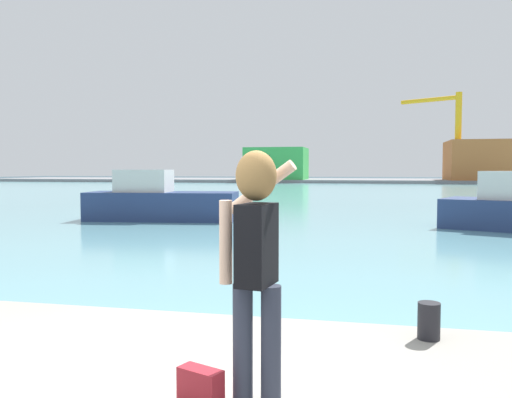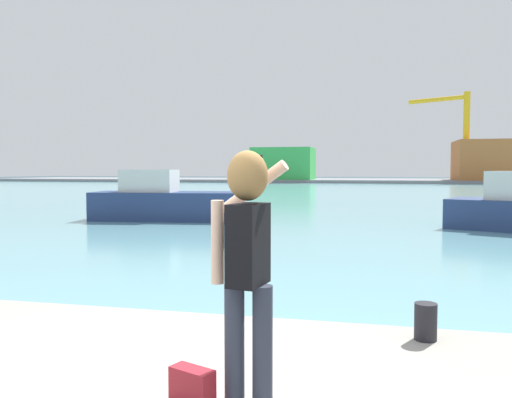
{
  "view_description": "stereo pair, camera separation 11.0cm",
  "coord_description": "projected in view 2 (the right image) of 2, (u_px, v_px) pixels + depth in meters",
  "views": [
    {
      "loc": [
        1.73,
        -3.5,
        2.26
      ],
      "look_at": [
        0.13,
        3.82,
        1.83
      ],
      "focal_mm": 36.53,
      "sensor_mm": 36.0,
      "label": 1
    },
    {
      "loc": [
        1.84,
        -3.47,
        2.26
      ],
      "look_at": [
        0.13,
        3.82,
        1.83
      ],
      "focal_mm": 36.53,
      "sensor_mm": 36.0,
      "label": 2
    }
  ],
  "objects": [
    {
      "name": "port_crane",
      "position": [
        459.0,
        127.0,
        83.63
      ],
      "size": [
        9.19,
        5.84,
        14.08
      ],
      "color": "yellow",
      "rests_on": "far_shore_dock"
    },
    {
      "name": "warehouse_right",
      "position": [
        489.0,
        160.0,
        84.53
      ],
      "size": [
        10.41,
        10.54,
        6.44
      ],
      "primitive_type": "cube",
      "color": "#B26633",
      "rests_on": "far_shore_dock"
    },
    {
      "name": "far_shore_dock",
      "position": [
        367.0,
        181.0,
        93.33
      ],
      "size": [
        140.0,
        20.0,
        0.53
      ],
      "primitive_type": "cube",
      "color": "gray",
      "rests_on": "ground_plane"
    },
    {
      "name": "handbag",
      "position": [
        192.0,
        385.0,
        3.6
      ],
      "size": [
        0.35,
        0.25,
        0.24
      ],
      "primitive_type": "cube",
      "rotation": [
        0.0,
        0.0,
        -0.38
      ],
      "color": "maroon",
      "rests_on": "quay_promenade"
    },
    {
      "name": "boat_moored",
      "position": [
        165.0,
        202.0,
        23.1
      ],
      "size": [
        6.76,
        2.99,
        2.23
      ],
      "rotation": [
        0.0,
        0.0,
        0.12
      ],
      "color": "navy",
      "rests_on": "harbor_water"
    },
    {
      "name": "harbor_water",
      "position": [
        360.0,
        191.0,
        54.47
      ],
      "size": [
        140.0,
        100.0,
        0.02
      ],
      "primitive_type": "cube",
      "color": "#6BA8B2",
      "rests_on": "ground_plane"
    },
    {
      "name": "person_photographer",
      "position": [
        247.0,
        249.0,
        3.56
      ],
      "size": [
        0.53,
        0.56,
        1.74
      ],
      "rotation": [
        0.0,
        0.0,
        1.41
      ],
      "color": "#2D3342",
      "rests_on": "quay_promenade"
    },
    {
      "name": "ground_plane",
      "position": [
        359.0,
        192.0,
        52.52
      ],
      "size": [
        220.0,
        220.0,
        0.0
      ],
      "primitive_type": "plane",
      "color": "#334751"
    },
    {
      "name": "harbor_bollard",
      "position": [
        426.0,
        322.0,
        4.92
      ],
      "size": [
        0.21,
        0.21,
        0.35
      ],
      "primitive_type": "cylinder",
      "color": "black",
      "rests_on": "quay_promenade"
    },
    {
      "name": "warehouse_left",
      "position": [
        284.0,
        164.0,
        91.26
      ],
      "size": [
        10.34,
        8.25,
        5.51
      ],
      "primitive_type": "cube",
      "color": "green",
      "rests_on": "far_shore_dock"
    }
  ]
}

